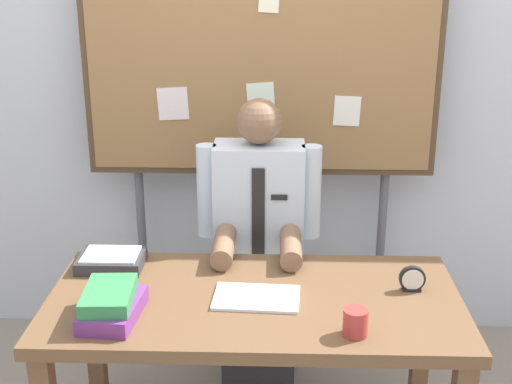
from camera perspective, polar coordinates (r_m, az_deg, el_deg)
name	(u,v)px	position (r m, az deg, el deg)	size (l,w,h in m)	color
back_wall	(262,83)	(3.51, 0.51, 9.05)	(6.40, 0.08, 2.70)	silver
desk	(254,320)	(2.65, -0.13, -10.52)	(1.54, 0.76, 0.76)	brown
person	(259,258)	(3.18, 0.23, -5.47)	(0.55, 0.56, 1.38)	#2D2D33
bulletin_board	(261,52)	(3.28, 0.43, 11.49)	(1.69, 0.09, 2.16)	#4C3823
book_stack	(111,304)	(2.49, -11.89, -9.05)	(0.20, 0.30, 0.11)	#72337F
open_notebook	(256,298)	(2.58, 0.04, -8.74)	(0.32, 0.21, 0.01)	white
desk_clock	(412,280)	(2.69, 12.80, -7.10)	(0.10, 0.04, 0.10)	black
coffee_mug	(355,322)	(2.36, 8.23, -10.63)	(0.09, 0.09, 0.10)	#B23833
paper_tray	(111,260)	(2.88, -11.87, -5.55)	(0.26, 0.20, 0.06)	#333338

